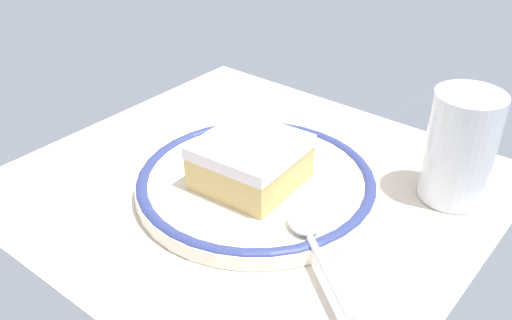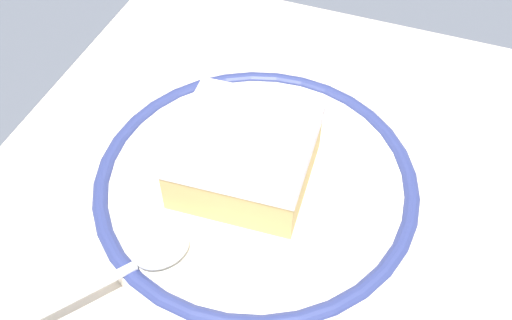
# 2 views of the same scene
# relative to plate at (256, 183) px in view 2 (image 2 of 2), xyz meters

# --- Properties ---
(ground_plane) EXTENTS (2.40, 2.40, 0.00)m
(ground_plane) POSITION_rel_plate_xyz_m (-0.01, 0.01, -0.01)
(ground_plane) COLOR #4C515B
(placemat) EXTENTS (0.44, 0.41, 0.00)m
(placemat) POSITION_rel_plate_xyz_m (-0.01, 0.01, -0.01)
(placemat) COLOR beige
(placemat) RESTS_ON ground_plane
(plate) EXTENTS (0.23, 0.23, 0.02)m
(plate) POSITION_rel_plate_xyz_m (0.00, 0.00, 0.00)
(plate) COLOR silver
(plate) RESTS_ON placemat
(cake_slice) EXTENTS (0.09, 0.09, 0.04)m
(cake_slice) POSITION_rel_plate_xyz_m (-0.00, -0.01, 0.03)
(cake_slice) COLOR #DBB76B
(cake_slice) RESTS_ON plate
(spoon) EXTENTS (0.11, 0.09, 0.01)m
(spoon) POSITION_rel_plate_xyz_m (0.09, -0.04, 0.01)
(spoon) COLOR silver
(spoon) RESTS_ON plate
(sugar_packet) EXTENTS (0.04, 0.05, 0.01)m
(sugar_packet) POSITION_rel_plate_xyz_m (-0.17, -0.15, -0.01)
(sugar_packet) COLOR white
(sugar_packet) RESTS_ON placemat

